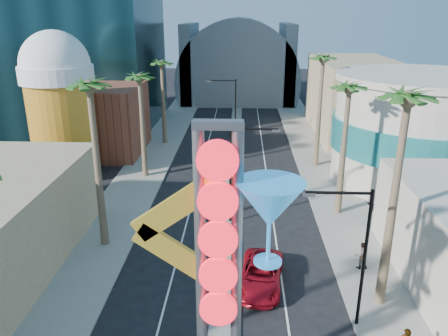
% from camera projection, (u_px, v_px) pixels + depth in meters
% --- Properties ---
extents(sidewalk_west, '(5.00, 100.00, 0.15)m').
position_uv_depth(sidewalk_west, '(151.00, 160.00, 49.72)').
color(sidewalk_west, gray).
rests_on(sidewalk_west, ground).
extents(sidewalk_east, '(5.00, 100.00, 0.15)m').
position_uv_depth(sidewalk_east, '(318.00, 162.00, 48.98)').
color(sidewalk_east, gray).
rests_on(sidewalk_east, ground).
extents(median, '(1.60, 84.00, 0.15)m').
position_uv_depth(median, '(234.00, 153.00, 52.17)').
color(median, gray).
rests_on(median, ground).
extents(brick_filler_west, '(10.00, 10.00, 8.00)m').
position_uv_depth(brick_filler_west, '(99.00, 120.00, 51.46)').
color(brick_filler_west, brown).
rests_on(brick_filler_west, ground).
extents(filler_east, '(10.00, 20.00, 10.00)m').
position_uv_depth(filler_east, '(354.00, 98.00, 59.27)').
color(filler_east, tan).
rests_on(filler_east, ground).
extents(beer_mug, '(7.00, 7.00, 14.50)m').
position_uv_depth(beer_mug, '(60.00, 101.00, 42.67)').
color(beer_mug, '#BA7E18').
rests_on(beer_mug, ground).
extents(turquoise_building, '(16.60, 16.60, 10.60)m').
position_uv_depth(turquoise_building, '(419.00, 130.00, 42.19)').
color(turquoise_building, '#B4AB98').
rests_on(turquoise_building, ground).
extents(canopy, '(22.00, 16.00, 22.00)m').
position_uv_depth(canopy, '(238.00, 77.00, 82.68)').
color(canopy, slate).
rests_on(canopy, ground).
extents(neon_sign, '(6.53, 2.60, 12.55)m').
position_uv_depth(neon_sign, '(240.00, 254.00, 16.75)').
color(neon_sign, gray).
rests_on(neon_sign, ground).
extents(streetlight_0, '(3.79, 0.25, 8.00)m').
position_uv_depth(streetlight_0, '(237.00, 166.00, 33.60)').
color(streetlight_0, black).
rests_on(streetlight_0, ground).
extents(streetlight_1, '(3.79, 0.25, 8.00)m').
position_uv_depth(streetlight_1, '(231.00, 103.00, 56.20)').
color(streetlight_1, black).
rests_on(streetlight_1, ground).
extents(streetlight_2, '(3.45, 0.25, 8.00)m').
position_uv_depth(streetlight_2, '(356.00, 247.00, 22.10)').
color(streetlight_2, black).
rests_on(streetlight_2, ground).
extents(palm_1, '(2.40, 2.40, 12.70)m').
position_uv_depth(palm_1, '(90.00, 98.00, 28.19)').
color(palm_1, brown).
rests_on(palm_1, ground).
extents(palm_2, '(2.40, 2.40, 11.20)m').
position_uv_depth(palm_2, '(140.00, 84.00, 41.81)').
color(palm_2, brown).
rests_on(palm_2, ground).
extents(palm_3, '(2.40, 2.40, 11.20)m').
position_uv_depth(palm_3, '(162.00, 69.00, 53.09)').
color(palm_3, brown).
rests_on(palm_3, ground).
extents(palm_5, '(2.40, 2.40, 13.20)m').
position_uv_depth(palm_5, '(406.00, 114.00, 21.70)').
color(palm_5, brown).
rests_on(palm_5, ground).
extents(palm_6, '(2.40, 2.40, 11.70)m').
position_uv_depth(palm_6, '(349.00, 96.00, 33.43)').
color(palm_6, brown).
rests_on(palm_6, ground).
extents(palm_7, '(2.40, 2.40, 12.70)m').
position_uv_depth(palm_7, '(323.00, 66.00, 44.41)').
color(palm_7, brown).
rests_on(palm_7, ground).
extents(red_pickup, '(3.27, 5.86, 1.55)m').
position_uv_depth(red_pickup, '(261.00, 275.00, 26.92)').
color(red_pickup, '#A60C1A').
rests_on(red_pickup, ground).
extents(pedestrian_b, '(0.93, 0.74, 1.85)m').
position_uv_depth(pedestrian_b, '(362.00, 255.00, 28.47)').
color(pedestrian_b, gray).
rests_on(pedestrian_b, sidewalk_east).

